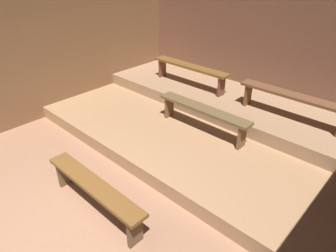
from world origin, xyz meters
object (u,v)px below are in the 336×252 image
(bench_middle_left, at_px, (190,69))
(bench_middle_right, at_px, (292,99))
(bench_floor_center, at_px, (94,189))
(bench_lower_center, at_px, (203,112))

(bench_middle_left, height_order, bench_middle_right, same)
(bench_floor_center, xyz_separation_m, bench_middle_right, (1.11, 3.52, 0.50))
(bench_floor_center, distance_m, bench_middle_left, 3.77)
(bench_middle_left, xyz_separation_m, bench_middle_right, (2.37, 0.00, 0.00))
(bench_middle_right, bearing_deg, bench_lower_center, -135.95)
(bench_floor_center, distance_m, bench_middle_right, 3.72)
(bench_floor_center, height_order, bench_lower_center, bench_lower_center)
(bench_floor_center, xyz_separation_m, bench_lower_center, (-0.03, 2.41, 0.25))
(bench_lower_center, relative_size, bench_middle_right, 0.97)
(bench_lower_center, bearing_deg, bench_floor_center, -89.24)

